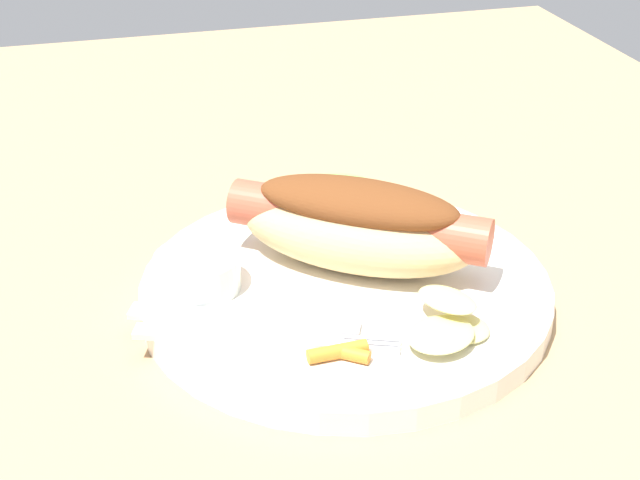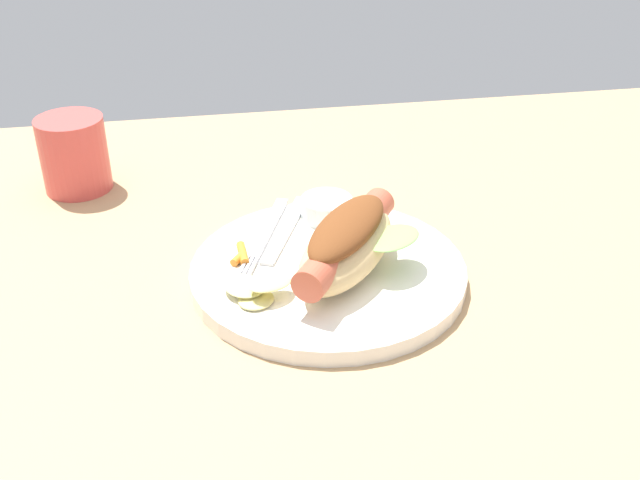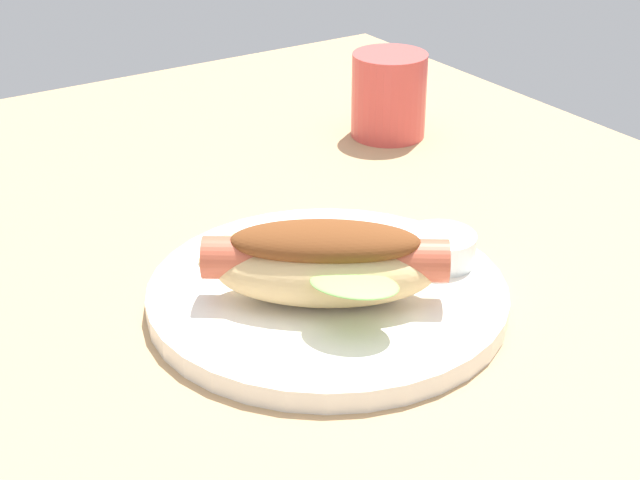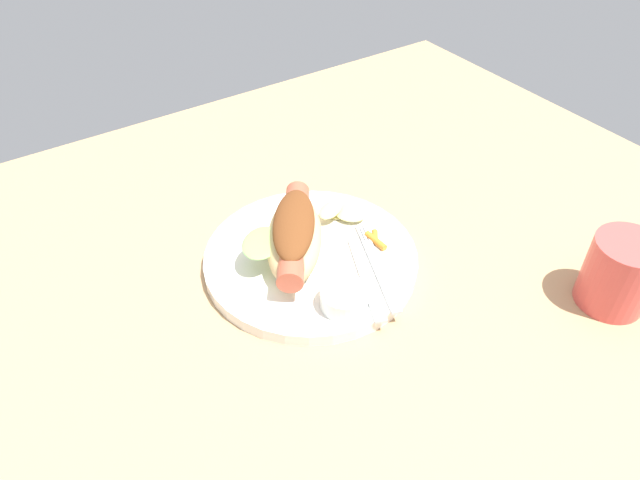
{
  "view_description": "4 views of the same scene",
  "coord_description": "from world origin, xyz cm",
  "views": [
    {
      "loc": [
        -48.8,
        14.55,
        32.34
      ],
      "look_at": [
        -1.73,
        1.74,
        4.84
      ],
      "focal_mm": 51.31,
      "sensor_mm": 36.0,
      "label": 1
    },
    {
      "loc": [
        -12.79,
        -59.75,
        40.3
      ],
      "look_at": [
        -2.18,
        0.64,
        4.06
      ],
      "focal_mm": 42.76,
      "sensor_mm": 36.0,
      "label": 2
    },
    {
      "loc": [
        49.33,
        -33.74,
        36.82
      ],
      "look_at": [
        -1.32,
        -0.77,
        5.64
      ],
      "focal_mm": 54.71,
      "sensor_mm": 36.0,
      "label": 3
    },
    {
      "loc": [
        26.74,
        44.6,
        49.64
      ],
      "look_at": [
        -2.29,
        0.89,
        4.13
      ],
      "focal_mm": 32.83,
      "sensor_mm": 36.0,
      "label": 4
    }
  ],
  "objects": [
    {
      "name": "hot_dog",
      "position": [
        0.47,
        -1.21,
        4.63
      ],
      "size": [
        14.57,
        16.45,
        5.88
      ],
      "rotation": [
        0.0,
        0.0,
        4.1
      ],
      "color": "#DBB77A",
      "rests_on": "plate"
    },
    {
      "name": "sauce_ramekin",
      "position": [
        0.23,
        9.17,
        2.73
      ],
      "size": [
        5.35,
        5.35,
        2.26
      ],
      "primitive_type": "cylinder",
      "color": "white",
      "rests_on": "plate"
    },
    {
      "name": "knife",
      "position": [
        -4.56,
        7.19,
        1.78
      ],
      "size": [
        6.78,
        13.25,
        0.36
      ],
      "primitive_type": "cube",
      "rotation": [
        0.0,
        0.0,
        4.3
      ],
      "color": "silver",
      "rests_on": "plate"
    },
    {
      "name": "carrot_garnish",
      "position": [
        -9.49,
        2.55,
        2.01
      ],
      "size": [
        1.82,
        3.51,
        0.84
      ],
      "color": "orange",
      "rests_on": "plate"
    },
    {
      "name": "drinking_cup",
      "position": [
        -26.75,
        24.2,
        4.33
      ],
      "size": [
        7.67,
        7.67,
        8.67
      ],
      "primitive_type": "cylinder",
      "color": "#D84C47",
      "rests_on": "ground_plane"
    },
    {
      "name": "ground_plane",
      "position": [
        0.0,
        0.0,
        -0.9
      ],
      "size": [
        120.0,
        90.0,
        1.8
      ],
      "primitive_type": "cube",
      "color": "tan"
    },
    {
      "name": "fork",
      "position": [
        -6.7,
        6.66,
        1.8
      ],
      "size": [
        6.65,
        14.75,
        0.4
      ],
      "rotation": [
        0.0,
        0.0,
        4.34
      ],
      "color": "silver",
      "rests_on": "plate"
    },
    {
      "name": "chips_pile",
      "position": [
        -8.82,
        -4.02,
        2.38
      ],
      "size": [
        7.15,
        6.61,
        1.88
      ],
      "color": "#D7CD7A",
      "rests_on": "plate"
    },
    {
      "name": "plate",
      "position": [
        -1.52,
        0.13,
        0.8
      ],
      "size": [
        26.1,
        26.1,
        1.6
      ],
      "primitive_type": "cylinder",
      "color": "white",
      "rests_on": "ground_plane"
    }
  ]
}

